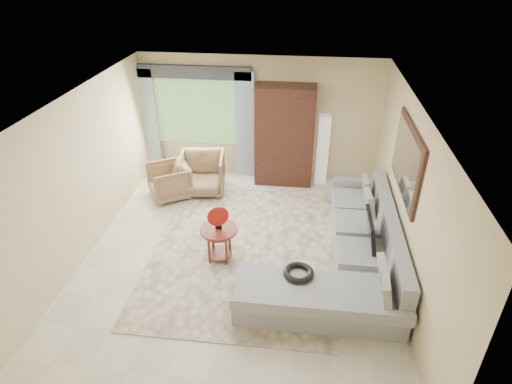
# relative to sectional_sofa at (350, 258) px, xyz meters

# --- Properties ---
(ground) EXTENTS (6.00, 6.00, 0.00)m
(ground) POSITION_rel_sectional_sofa_xyz_m (-1.78, 0.18, -0.28)
(ground) COLOR silver
(ground) RESTS_ON ground
(area_rug) EXTENTS (3.01, 4.01, 0.02)m
(area_rug) POSITION_rel_sectional_sofa_xyz_m (-1.71, 0.38, -0.27)
(area_rug) COLOR beige
(area_rug) RESTS_ON ground
(sectional_sofa) EXTENTS (2.30, 3.46, 0.90)m
(sectional_sofa) POSITION_rel_sectional_sofa_xyz_m (0.00, 0.00, 0.00)
(sectional_sofa) COLOR #9C9DA4
(sectional_sofa) RESTS_ON ground
(tv_screen) EXTENTS (0.14, 0.74, 0.48)m
(tv_screen) POSITION_rel_sectional_sofa_xyz_m (0.27, 0.17, 0.44)
(tv_screen) COLOR black
(tv_screen) RESTS_ON sectional_sofa
(garden_hose) EXTENTS (0.43, 0.43, 0.09)m
(garden_hose) POSITION_rel_sectional_sofa_xyz_m (-0.78, -0.74, 0.26)
(garden_hose) COLOR black
(garden_hose) RESTS_ON sectional_sofa
(coffee_table) EXTENTS (0.60, 0.60, 0.60)m
(coffee_table) POSITION_rel_sectional_sofa_xyz_m (-2.07, 0.08, 0.03)
(coffee_table) COLOR #542116
(coffee_table) RESTS_ON ground
(red_disc) EXTENTS (0.32, 0.16, 0.34)m
(red_disc) POSITION_rel_sectional_sofa_xyz_m (-2.07, 0.08, 0.55)
(red_disc) COLOR #AB1911
(red_disc) RESTS_ON coffee_table
(armchair_left) EXTENTS (1.05, 1.05, 0.70)m
(armchair_left) POSITION_rel_sectional_sofa_xyz_m (-3.46, 1.93, 0.07)
(armchair_left) COLOR #947750
(armchair_left) RESTS_ON ground
(armchair_right) EXTENTS (0.99, 1.02, 0.82)m
(armchair_right) POSITION_rel_sectional_sofa_xyz_m (-2.85, 2.23, 0.13)
(armchair_right) COLOR olive
(armchair_right) RESTS_ON ground
(potted_plant) EXTENTS (0.57, 0.54, 0.50)m
(potted_plant) POSITION_rel_sectional_sofa_xyz_m (-3.80, 2.80, -0.03)
(potted_plant) COLOR #999999
(potted_plant) RESTS_ON ground
(armoire) EXTENTS (1.20, 0.55, 2.10)m
(armoire) POSITION_rel_sectional_sofa_xyz_m (-1.23, 2.90, 0.77)
(armoire) COLOR black
(armoire) RESTS_ON ground
(floor_lamp) EXTENTS (0.24, 0.24, 1.50)m
(floor_lamp) POSITION_rel_sectional_sofa_xyz_m (-0.43, 2.96, 0.47)
(floor_lamp) COLOR silver
(floor_lamp) RESTS_ON ground
(window) EXTENTS (1.80, 0.04, 1.40)m
(window) POSITION_rel_sectional_sofa_xyz_m (-3.13, 3.15, 1.12)
(window) COLOR #669E59
(window) RESTS_ON wall_back
(curtain_left) EXTENTS (0.40, 0.08, 2.30)m
(curtain_left) POSITION_rel_sectional_sofa_xyz_m (-4.18, 3.06, 0.87)
(curtain_left) COLOR #9EB7CC
(curtain_left) RESTS_ON ground
(curtain_right) EXTENTS (0.40, 0.08, 2.30)m
(curtain_right) POSITION_rel_sectional_sofa_xyz_m (-2.08, 3.06, 0.87)
(curtain_right) COLOR #9EB7CC
(curtain_right) RESTS_ON ground
(valance) EXTENTS (2.40, 0.12, 0.26)m
(valance) POSITION_rel_sectional_sofa_xyz_m (-3.13, 3.08, 1.97)
(valance) COLOR #1E232D
(valance) RESTS_ON wall_back
(wall_mirror) EXTENTS (0.05, 1.70, 1.05)m
(wall_mirror) POSITION_rel_sectional_sofa_xyz_m (0.68, 0.53, 1.47)
(wall_mirror) COLOR black
(wall_mirror) RESTS_ON wall_right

